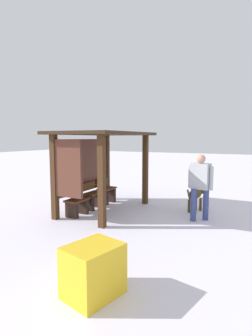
% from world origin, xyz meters
% --- Properties ---
extents(ground_plane, '(60.00, 60.00, 0.00)m').
position_xyz_m(ground_plane, '(0.00, 0.00, 0.00)').
color(ground_plane, white).
extents(bus_shelter, '(3.02, 1.90, 2.20)m').
position_xyz_m(bus_shelter, '(-0.11, 0.21, 1.65)').
color(bus_shelter, '#432A16').
rests_on(bus_shelter, ground).
extents(bench_left_inside, '(0.65, 0.40, 0.73)m').
position_xyz_m(bench_left_inside, '(-0.75, 0.41, 0.30)').
color(bench_left_inside, '#572F1C').
rests_on(bench_left_inside, ground).
extents(bench_center_inside, '(0.65, 0.36, 0.76)m').
position_xyz_m(bench_center_inside, '(0.00, 0.41, 0.32)').
color(bench_center_inside, '#543114').
rests_on(bench_center_inside, ground).
extents(bench_right_inside, '(0.65, 0.39, 0.77)m').
position_xyz_m(bench_right_inside, '(0.75, 0.41, 0.32)').
color(bench_right_inside, '#592E1A').
rests_on(bench_right_inside, ground).
extents(person_walking, '(0.39, 0.64, 1.64)m').
position_xyz_m(person_walking, '(0.29, -2.56, 0.96)').
color(person_walking, '#AEB2BA').
rests_on(person_walking, ground).
extents(dog, '(0.88, 0.40, 0.68)m').
position_xyz_m(dog, '(1.10, -2.30, 0.46)').
color(dog, '#47381D').
rests_on(dog, ground).
extents(grit_bin, '(0.81, 0.71, 0.68)m').
position_xyz_m(grit_bin, '(-3.57, -2.02, 0.34)').
color(grit_bin, yellow).
rests_on(grit_bin, ground).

